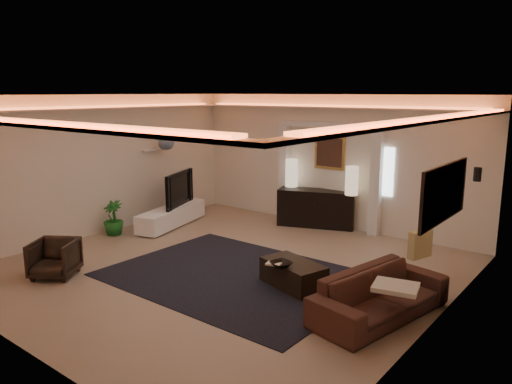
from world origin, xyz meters
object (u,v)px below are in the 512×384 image
Objects in this scene: sofa at (380,294)px; coffee_table at (293,274)px; console at (316,209)px; armchair at (54,258)px.

sofa is 1.49m from coffee_table.
console is 3.59m from coffee_table.
coffee_table is at bearing 96.25° from sofa.
coffee_table is 1.50× the size of armchair.
sofa is 5.12m from armchair.
armchair is (-1.72, -5.27, -0.09)m from console.
console is at bearing 38.42° from armchair.
armchair is (-3.27, -2.05, 0.10)m from coffee_table.
coffee_table is (-1.48, 0.13, -0.10)m from sofa.
console is 0.80× the size of sofa.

